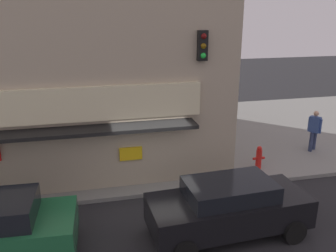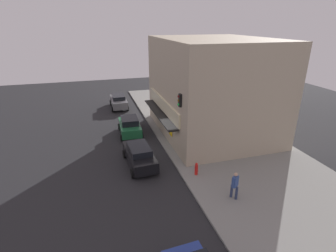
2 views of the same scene
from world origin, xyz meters
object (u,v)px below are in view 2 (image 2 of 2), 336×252
Objects in this scene: fire_hydrant at (196,169)px; parked_car_green at (130,126)px; trash_can at (159,117)px; potted_plant_by_doorway at (169,125)px; traffic_light at (182,117)px; pedestrian at (235,184)px; parked_car_black at (139,155)px; parked_car_grey at (119,101)px.

parked_car_green is (-8.66, -3.29, 0.28)m from fire_hydrant.
trash_can is 0.93× the size of potted_plant_by_doorway.
traffic_light reaches higher than pedestrian.
parked_car_black is at bearing -1.90° from parked_car_green.
trash_can is at bearing 178.99° from fire_hydrant.
parked_car_green is at bearing -153.43° from traffic_light.
traffic_light is at bearing 87.58° from parked_car_black.
parked_car_black reaches higher than potted_plant_by_doorway.
parked_car_green is at bearing -93.17° from potted_plant_by_doorway.
trash_can is 0.19× the size of parked_car_black.
parked_car_grey is (-20.53, -4.50, -0.26)m from pedestrian.
parked_car_green reaches higher than trash_can.
pedestrian is 0.40× the size of parked_car_grey.
parked_car_green is 8.78m from parked_car_grey.
fire_hydrant is at bearing -1.01° from trash_can.
trash_can is 14.32m from pedestrian.
parked_car_black is at bearing -127.22° from fire_hydrant.
fire_hydrant is 0.20× the size of parked_car_black.
parked_car_black is (-5.74, -4.66, -0.27)m from pedestrian.
parked_car_black is at bearing -140.93° from pedestrian.
pedestrian reaches higher than potted_plant_by_doorway.
traffic_light is 7.39m from parked_car_green.
pedestrian is at bearing 12.37° from parked_car_grey.
parked_car_grey reaches higher than trash_can.
potted_plant_by_doorway is 7.08m from parked_car_black.
potted_plant_by_doorway is 0.23× the size of parked_car_green.
fire_hydrant is at bearing -159.22° from pedestrian.
parked_car_grey reaches higher than parked_car_black.
traffic_light is 5.99× the size of fire_hydrant.
parked_car_grey reaches higher than potted_plant_by_doorway.
parked_car_green is at bearing 178.10° from parked_car_black.
fire_hydrant is 0.20× the size of parked_car_grey.
traffic_light is 5.85× the size of potted_plant_by_doorway.
pedestrian is at bearing 3.91° from trash_can.
trash_can is at bearing 125.94° from parked_car_green.
parked_car_grey is (-14.93, -3.11, -2.73)m from traffic_light.
pedestrian reaches higher than parked_car_grey.
traffic_light is at bearing -7.49° from potted_plant_by_doorway.
traffic_light reaches higher than potted_plant_by_doorway.
trash_can is at bearing 156.64° from parked_car_black.
traffic_light reaches higher than parked_car_black.
potted_plant_by_doorway reaches higher than trash_can.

